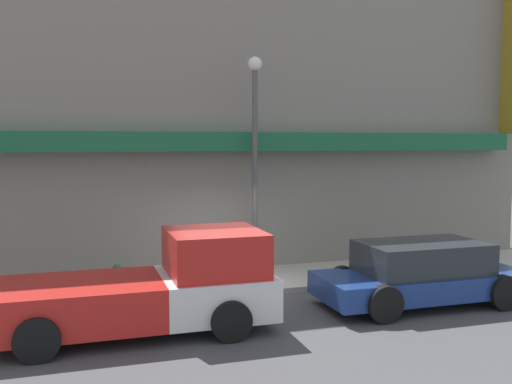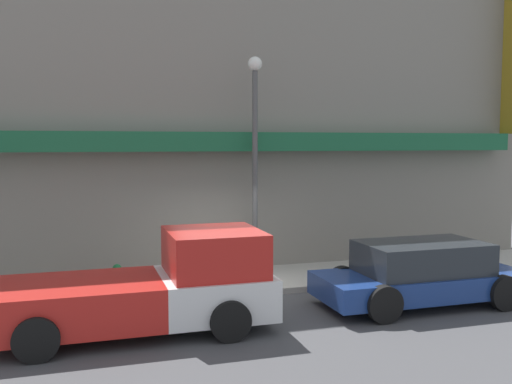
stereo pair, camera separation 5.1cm
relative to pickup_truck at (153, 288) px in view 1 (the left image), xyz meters
name	(u,v)px [view 1 (the left image)]	position (x,y,z in m)	size (l,w,h in m)	color
ground_plane	(233,299)	(2.01, 1.69, -0.82)	(80.00, 80.00, 0.00)	#424244
sidewalk	(220,283)	(2.01, 2.93, -0.75)	(36.00, 2.48, 0.14)	#ADA89E
building	(197,108)	(2.03, 5.65, 3.74)	(19.80, 3.80, 11.06)	gray
pickup_truck	(153,288)	(0.00, 0.00, 0.00)	(5.22, 2.28, 1.86)	silver
parked_car	(422,273)	(5.84, 0.00, -0.13)	(4.64, 2.05, 1.39)	navy
fire_hydrant	(117,278)	(-0.50, 2.49, -0.35)	(0.22, 0.22, 0.65)	#196633
street_lamp	(255,140)	(3.01, 3.22, 2.80)	(0.36, 0.36, 5.56)	#4C4C4C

